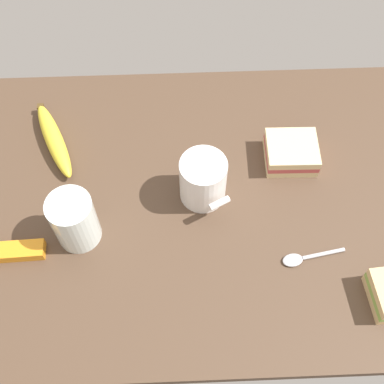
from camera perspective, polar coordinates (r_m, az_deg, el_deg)
tabletop at (r=94.78cm, az=0.00°, el=-1.23°), size 90.00×64.00×2.00cm
coffee_mug_black at (r=90.28cm, az=1.26°, el=1.39°), size 8.75×10.74×9.82cm
sandwich_main at (r=98.84cm, az=11.13°, el=4.39°), size 9.84×8.89×4.40cm
glass_of_milk at (r=88.62cm, az=-13.09°, el=-3.28°), size 7.77×7.77×10.75cm
banana at (r=103.02cm, az=-15.31°, el=5.71°), size 10.59×18.96×3.37cm
spoon at (r=90.47cm, az=12.49°, el=-7.27°), size 11.40×3.51×0.80cm
snack_bar at (r=93.96cm, az=-20.43°, el=-6.37°), size 13.99×3.82×2.00cm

